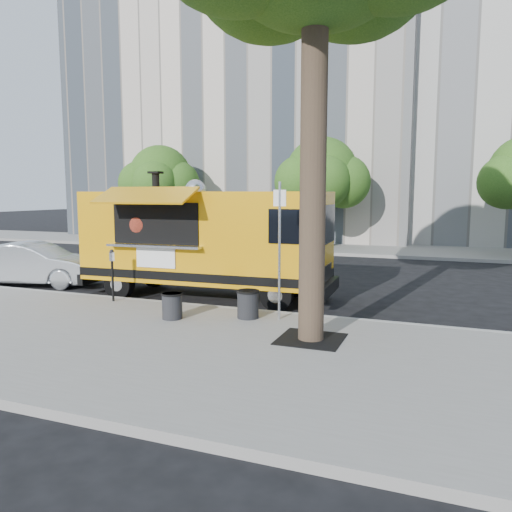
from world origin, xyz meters
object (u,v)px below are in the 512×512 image
Objects in this scene: far_tree_b at (322,174)px; food_truck at (205,239)px; trash_bin_left at (172,305)px; far_tree_a at (160,177)px; sign_post at (279,242)px; parking_meter at (112,269)px; sedan at (34,264)px; trash_bin_right at (248,303)px.

far_tree_b is 12.33m from food_truck.
trash_bin_left is (0.34, -15.08, -3.37)m from far_tree_b.
far_tree_a is 14.74m from food_truck.
parking_meter is (-4.55, 0.20, -0.87)m from sign_post.
sedan is 7.18× the size of trash_bin_left.
trash_bin_right is (10.88, -14.01, -3.29)m from far_tree_a.
far_tree_a is at bearing 124.30° from food_truck.
far_tree_a is 9.30× the size of trash_bin_left.
far_tree_a reaches higher than sign_post.
trash_bin_right is (2.21, -2.28, -1.16)m from food_truck.
sedan reaches higher than trash_bin_right.
far_tree_b is 14.26m from sedan.
food_truck is 1.72× the size of sedan.
food_truck is at bearing 134.04° from trash_bin_right.
trash_bin_right is (8.03, -1.94, -0.20)m from sedan.
trash_bin_left is (9.34, -14.68, -3.32)m from far_tree_a.
parking_meter is 3.92m from trash_bin_right.
sign_post reaches higher than trash_bin_left.
sign_post is 8.96m from sedan.
trash_bin_right is at bearing -48.12° from food_truck.
sedan is at bearing 158.17° from trash_bin_left.
parking_meter is at bearing 174.65° from trash_bin_right.
far_tree_b is at bearing 81.90° from parking_meter.
food_truck reaches higher than trash_bin_left.
far_tree_a is at bearing 117.15° from parking_meter.
far_tree_b is at bearing 86.28° from food_truck.
parking_meter is at bearing -98.10° from far_tree_b.
sedan is (-4.15, 1.58, -0.30)m from parking_meter.
sedan is 7.00m from trash_bin_left.
sign_post reaches higher than trash_bin_right.
trash_bin_left is at bearing -57.52° from far_tree_a.
sedan is at bearing 166.42° from trash_bin_right.
sign_post is 0.72× the size of sedan.
food_truck is at bearing -91.56° from far_tree_b.
far_tree_b reaches higher than trash_bin_right.
trash_bin_left is (2.34, -1.03, -0.52)m from parking_meter.
trash_bin_right is (3.88, -0.36, -0.50)m from parking_meter.
parking_meter is at bearing 156.34° from trash_bin_left.
sedan is 8.26m from trash_bin_right.
far_tree_a is 12.78m from sedan.
food_truck is 12.38× the size of trash_bin_left.
sedan is at bearing -76.74° from far_tree_a.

